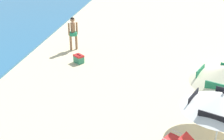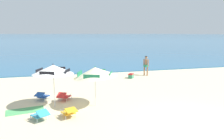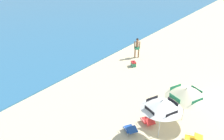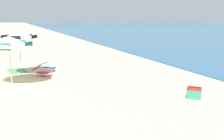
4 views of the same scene
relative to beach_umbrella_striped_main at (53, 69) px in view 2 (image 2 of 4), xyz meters
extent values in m
plane|color=beige|center=(5.69, -3.86, -1.99)|extent=(800.00, 800.00, 0.00)
cube|color=#2D668E|center=(5.69, 408.57, -1.94)|extent=(800.00, 800.00, 0.10)
cylinder|color=silver|center=(0.00, 0.00, -0.88)|extent=(0.04, 0.04, 2.23)
cone|color=white|center=(0.00, 0.00, 0.00)|extent=(2.86, 2.86, 0.50)
cube|color=black|center=(0.29, 0.69, -0.10)|extent=(0.69, 0.31, 0.26)
cube|color=black|center=(-0.69, 0.29, -0.10)|extent=(0.31, 0.69, 0.26)
cube|color=black|center=(-0.29, -0.69, -0.10)|extent=(0.69, 0.31, 0.26)
cube|color=black|center=(0.69, -0.29, -0.10)|extent=(0.31, 0.69, 0.26)
sphere|color=black|center=(0.00, 0.00, 0.27)|extent=(0.06, 0.06, 0.06)
cylinder|color=silver|center=(2.09, -0.41, -0.95)|extent=(0.04, 0.04, 2.09)
cone|color=beige|center=(2.09, -0.41, -0.16)|extent=(3.11, 3.09, 0.70)
cube|color=#1E724C|center=(2.40, 0.35, -0.28)|extent=(0.76, 0.35, 0.28)
cube|color=#1E724C|center=(1.33, -0.10, -0.28)|extent=(0.35, 0.76, 0.28)
cube|color=#1E724C|center=(1.77, -1.17, -0.28)|extent=(0.76, 0.35, 0.28)
cube|color=#1E724C|center=(2.85, -0.73, -0.28)|extent=(0.35, 0.76, 0.28)
sphere|color=#1E724C|center=(2.09, -0.41, 0.13)|extent=(0.06, 0.06, 0.06)
cube|color=#1E4799|center=(-0.64, 1.42, -1.79)|extent=(0.75, 0.78, 0.04)
cube|color=#1E4799|center=(-0.83, 1.11, -1.58)|extent=(0.63, 0.60, 0.17)
cylinder|color=silver|center=(-0.71, 1.79, -1.90)|extent=(0.03, 0.03, 0.18)
cylinder|color=silver|center=(-0.28, 1.54, -1.90)|extent=(0.03, 0.03, 0.18)
cylinder|color=silver|center=(-1.00, 1.30, -1.90)|extent=(0.03, 0.03, 0.18)
cylinder|color=silver|center=(-0.57, 1.05, -1.90)|extent=(0.03, 0.03, 0.18)
cylinder|color=silver|center=(-0.88, 1.56, -1.67)|extent=(0.29, 0.48, 0.02)
cylinder|color=silver|center=(-0.40, 1.28, -1.67)|extent=(0.29, 0.48, 0.02)
cube|color=red|center=(0.57, 1.06, -1.79)|extent=(0.75, 0.78, 0.04)
cube|color=red|center=(0.36, 0.71, -1.59)|extent=(0.62, 0.58, 0.25)
cylinder|color=silver|center=(0.51, 1.43, -1.90)|extent=(0.03, 0.03, 0.18)
cylinder|color=silver|center=(0.93, 1.18, -1.90)|extent=(0.03, 0.03, 0.18)
cylinder|color=silver|center=(0.21, 0.94, -1.90)|extent=(0.03, 0.03, 0.18)
cylinder|color=silver|center=(0.63, 0.69, -1.90)|extent=(0.03, 0.03, 0.18)
cylinder|color=silver|center=(0.33, 1.20, -1.67)|extent=(0.30, 0.48, 0.02)
cylinder|color=silver|center=(0.81, 0.92, -1.67)|extent=(0.30, 0.48, 0.02)
cube|color=teal|center=(-0.69, -1.53, -1.79)|extent=(0.76, 0.79, 0.04)
cube|color=teal|center=(-0.47, -1.85, -1.59)|extent=(0.63, 0.60, 0.22)
cylinder|color=silver|center=(-1.05, -1.42, -1.90)|extent=(0.03, 0.03, 0.18)
cylinder|color=silver|center=(-0.64, -1.15, -1.90)|extent=(0.03, 0.03, 0.18)
cylinder|color=silver|center=(-0.74, -1.90, -1.90)|extent=(0.03, 0.03, 0.18)
cylinder|color=silver|center=(-0.33, -1.63, -1.90)|extent=(0.03, 0.03, 0.18)
cylinder|color=silver|center=(-0.92, -1.68, -1.67)|extent=(0.32, 0.46, 0.02)
cylinder|color=silver|center=(-0.46, -1.37, -1.67)|extent=(0.32, 0.46, 0.02)
cube|color=gold|center=(0.61, -1.51, -1.79)|extent=(0.69, 0.74, 0.04)
cube|color=gold|center=(0.72, -1.84, -1.57)|extent=(0.61, 0.56, 0.13)
cylinder|color=silver|center=(0.28, -1.33, -1.90)|extent=(0.03, 0.03, 0.18)
cylinder|color=silver|center=(0.74, -1.16, -1.90)|extent=(0.03, 0.03, 0.18)
cylinder|color=silver|center=(0.47, -1.86, -1.90)|extent=(0.03, 0.03, 0.18)
cylinder|color=silver|center=(0.94, -1.70, -1.90)|extent=(0.03, 0.03, 0.18)
cylinder|color=silver|center=(0.35, -1.61, -1.67)|extent=(0.20, 0.52, 0.02)
cylinder|color=silver|center=(0.87, -1.42, -1.67)|extent=(0.20, 0.52, 0.02)
cylinder|color=#8C6042|center=(8.07, 6.35, -1.55)|extent=(0.13, 0.13, 0.88)
cylinder|color=#8C6042|center=(7.89, 6.60, -1.55)|extent=(0.13, 0.13, 0.88)
cylinder|color=#23845B|center=(7.98, 6.47, -1.10)|extent=(0.44, 0.44, 0.18)
cylinder|color=#8C6042|center=(7.98, 6.47, -0.80)|extent=(0.24, 0.24, 0.62)
cylinder|color=#8C6042|center=(8.11, 6.29, -0.82)|extent=(0.10, 0.10, 0.66)
cylinder|color=#8C6042|center=(7.85, 6.65, -0.82)|extent=(0.10, 0.10, 0.66)
sphere|color=#8C6042|center=(7.98, 6.47, -0.34)|extent=(0.24, 0.24, 0.24)
sphere|color=black|center=(7.98, 6.47, -0.31)|extent=(0.22, 0.22, 0.22)
cube|color=#2D7F5B|center=(6.28, 5.70, -1.83)|extent=(0.57, 0.59, 0.32)
cube|color=red|center=(6.28, 5.70, -1.63)|extent=(0.59, 0.60, 0.08)
cylinder|color=black|center=(6.28, 5.70, -1.58)|extent=(0.23, 0.27, 0.02)
cube|color=#4C9E5B|center=(-1.43, -0.21, -1.99)|extent=(1.93, 1.21, 0.01)
camera|label=1|loc=(-7.36, 1.49, 4.06)|focal=50.29mm
camera|label=2|loc=(0.21, -11.00, 1.84)|focal=33.86mm
camera|label=3|loc=(-9.53, -4.27, 7.07)|focal=39.96mm
camera|label=4|loc=(14.20, -0.03, 0.71)|focal=44.00mm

